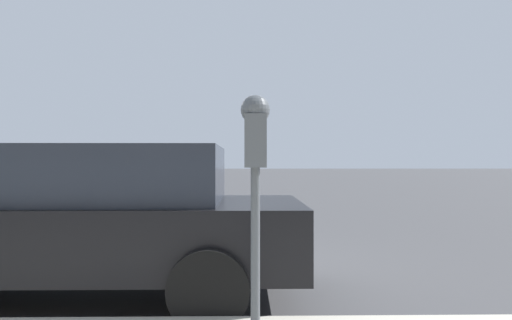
% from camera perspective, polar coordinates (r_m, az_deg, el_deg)
% --- Properties ---
extents(ground_plane, '(220.00, 220.00, 0.00)m').
position_cam_1_polar(ground_plane, '(6.16, -10.12, -12.51)').
color(ground_plane, '#424244').
extents(parking_meter, '(0.21, 0.19, 1.59)m').
position_cam_1_polar(parking_meter, '(3.21, -0.08, 0.83)').
color(parking_meter, '#4C5156').
rests_on(parking_meter, sidewalk).
extents(car_black, '(2.11, 4.29, 1.46)m').
position_cam_1_polar(car_black, '(5.08, -19.21, -6.28)').
color(car_black, black).
rests_on(car_black, ground_plane).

